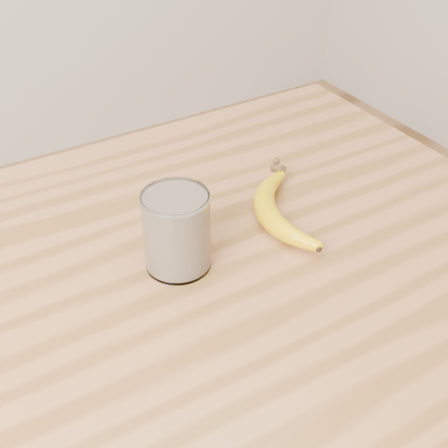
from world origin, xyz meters
TOP-DOWN VIEW (x-y plane):
  - table at (0.00, 0.00)m, footprint 1.20×0.80m
  - smoothie_glass at (0.09, 0.04)m, footprint 0.09×0.09m
  - banana at (0.24, 0.06)m, footprint 0.18×0.28m

SIDE VIEW (x-z plane):
  - table at x=0.00m, z-range 0.32..1.22m
  - banana at x=0.24m, z-range 0.90..0.93m
  - smoothie_glass at x=0.09m, z-range 0.90..1.01m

